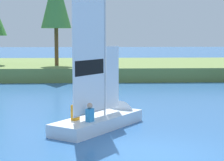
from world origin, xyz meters
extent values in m
plane|color=#2D609E|center=(0.00, 0.00, 0.00)|extent=(200.00, 200.00, 0.00)
cube|color=olive|center=(0.00, 25.31, 0.53)|extent=(80.00, 13.60, 1.07)
cylinder|color=brown|center=(-4.70, 21.71, 2.56)|extent=(0.31, 0.31, 2.99)
cube|color=silver|center=(-1.63, 3.44, 0.24)|extent=(3.73, 4.41, 0.47)
cone|color=silver|center=(-0.33, 5.24, 0.24)|extent=(1.66, 1.63, 1.24)
cylinder|color=#B7B7BC|center=(-1.37, 3.80, 3.09)|extent=(0.08, 0.08, 5.23)
cube|color=white|center=(-1.95, 3.00, 3.04)|extent=(1.19, 1.62, 4.64)
cube|color=black|center=(-1.95, 3.00, 2.41)|extent=(1.08, 1.46, 0.56)
cube|color=white|center=(-1.05, 4.25, 1.91)|extent=(0.55, 0.75, 2.48)
cylinder|color=#B7B7BC|center=(-1.95, 3.00, 0.69)|extent=(1.21, 1.63, 0.06)
cube|color=#338CCC|center=(-1.95, 2.49, 0.71)|extent=(0.33, 0.34, 0.48)
sphere|color=tan|center=(-1.95, 2.49, 1.06)|extent=(0.20, 0.20, 0.20)
cube|color=orange|center=(-2.49, 2.79, 0.76)|extent=(0.33, 0.34, 0.57)
sphere|color=tan|center=(-2.49, 2.79, 1.16)|extent=(0.20, 0.20, 0.20)
camera|label=1|loc=(-1.86, -12.67, 3.67)|focal=68.17mm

